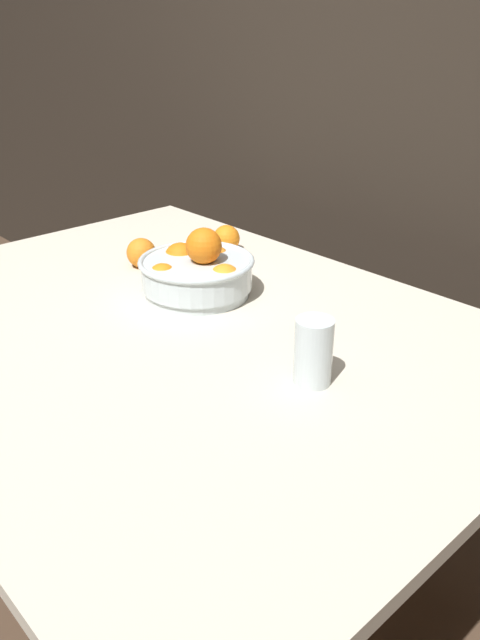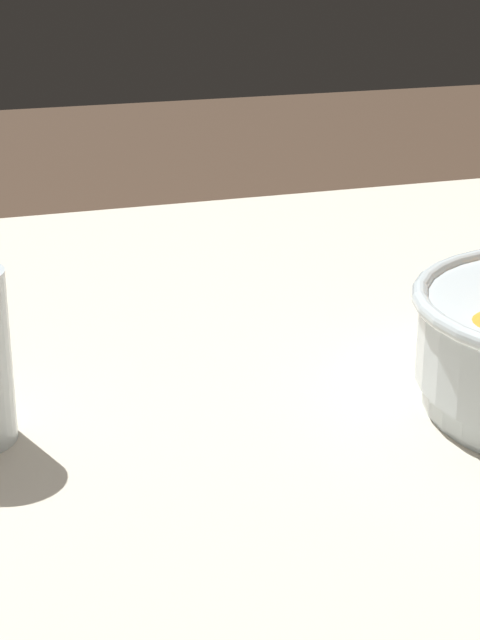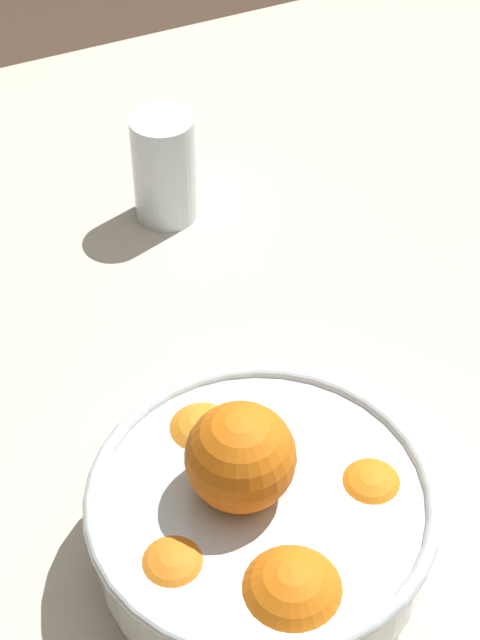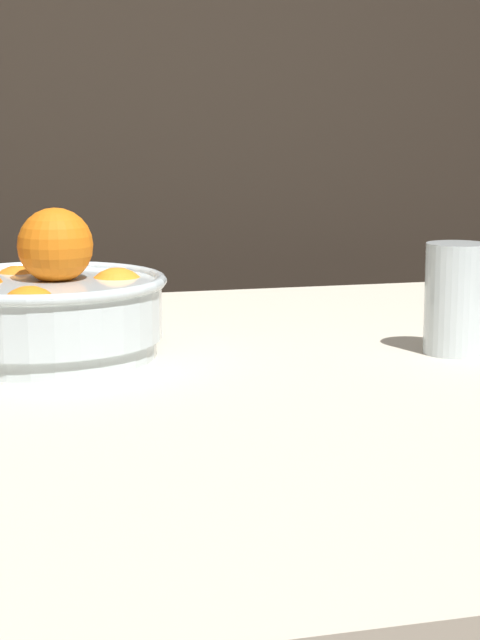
% 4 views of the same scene
% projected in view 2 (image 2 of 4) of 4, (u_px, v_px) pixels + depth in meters
% --- Properties ---
extents(dining_table, '(1.45, 1.09, 0.76)m').
position_uv_depth(dining_table, '(403.00, 424.00, 0.91)').
color(dining_table, beige).
rests_on(dining_table, ground_plane).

